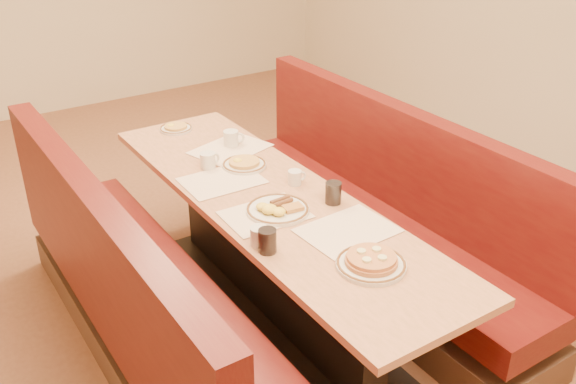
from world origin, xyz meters
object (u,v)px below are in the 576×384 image
soda_tumbler_mid (333,193)px  soda_tumbler_near (267,241)px  booth_right (376,223)px  diner_table (271,259)px  coffee_mug_a (295,177)px  coffee_mug_c (232,138)px  booth_left (142,308)px  coffee_mug_b (260,236)px  pancake_plate (371,262)px  coffee_mug_d (208,160)px  eggs_plate (277,209)px

soda_tumbler_mid → soda_tumbler_near: bearing=-158.3°
booth_right → diner_table: bearing=180.0°
coffee_mug_a → coffee_mug_c: bearing=101.8°
booth_right → coffee_mug_c: booth_right is taller
booth_left → coffee_mug_a: booth_left is taller
coffee_mug_b → coffee_mug_c: (0.43, 1.04, 0.00)m
coffee_mug_a → soda_tumbler_near: 0.67m
pancake_plate → coffee_mug_d: bearing=95.7°
coffee_mug_d → soda_tumbler_mid: (0.33, -0.71, 0.01)m
coffee_mug_a → coffee_mug_c: 0.63m
coffee_mug_b → soda_tumbler_near: 0.07m
booth_right → soda_tumbler_near: (-1.01, -0.43, 0.44)m
pancake_plate → coffee_mug_c: coffee_mug_c is taller
coffee_mug_c → soda_tumbler_near: soda_tumbler_near is taller
booth_left → coffee_mug_c: 1.20m
booth_right → soda_tumbler_near: size_ratio=22.58×
booth_right → pancake_plate: booth_right is taller
diner_table → coffee_mug_c: coffee_mug_c is taller
diner_table → pancake_plate: (0.02, -0.77, 0.40)m
booth_left → soda_tumbler_mid: 1.08m
diner_table → eggs_plate: eggs_plate is taller
coffee_mug_a → coffee_mug_d: coffee_mug_d is taller
booth_right → soda_tumbler_near: bearing=-157.2°
coffee_mug_a → coffee_mug_c: (-0.03, 0.63, 0.01)m
soda_tumbler_near → coffee_mug_c: bearing=68.6°
coffee_mug_c → eggs_plate: bearing=-82.3°
diner_table → coffee_mug_c: size_ratio=20.30×
eggs_plate → coffee_mug_a: bearing=40.3°
diner_table → booth_right: (0.73, 0.00, -0.01)m
booth_right → coffee_mug_c: 1.00m
eggs_plate → coffee_mug_d: (-0.05, 0.64, 0.03)m
booth_right → eggs_plate: (-0.79, -0.15, 0.41)m
coffee_mug_b → soda_tumbler_mid: size_ratio=1.01×
coffee_mug_c → soda_tumbler_mid: 0.91m
soda_tumbler_mid → diner_table: bearing=135.7°
pancake_plate → coffee_mug_a: 0.84m
soda_tumbler_near → soda_tumbler_mid: size_ratio=0.99×
diner_table → soda_tumbler_near: size_ratio=22.58×
pancake_plate → coffee_mug_c: 1.45m
eggs_plate → coffee_mug_c: bearing=75.9°
coffee_mug_a → soda_tumbler_mid: soda_tumbler_mid is taller
diner_table → soda_tumbler_mid: (0.23, -0.22, 0.43)m
booth_right → coffee_mug_b: size_ratio=22.12×
booth_left → pancake_plate: size_ratio=8.37×
pancake_plate → soda_tumbler_near: (-0.30, 0.34, 0.03)m
coffee_mug_a → coffee_mug_d: (-0.29, 0.43, 0.01)m
diner_table → booth_left: 0.73m
pancake_plate → coffee_mug_d: size_ratio=2.50×
soda_tumbler_near → coffee_mug_b: bearing=87.3°
coffee_mug_a → coffee_mug_b: bearing=-129.8°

